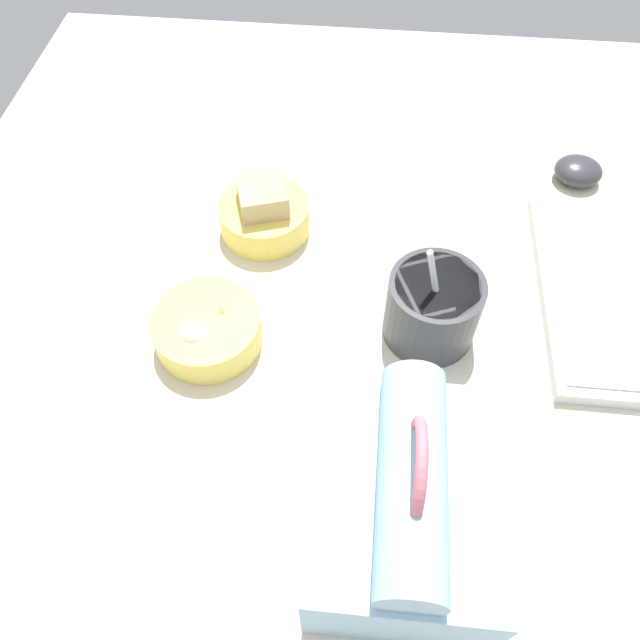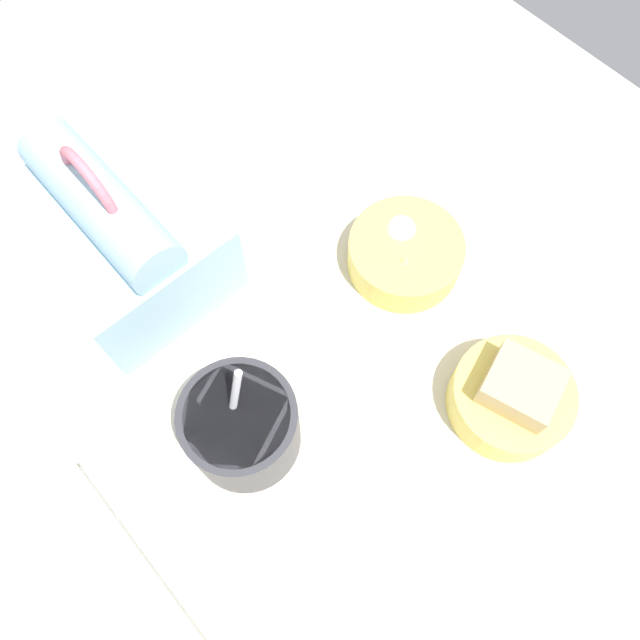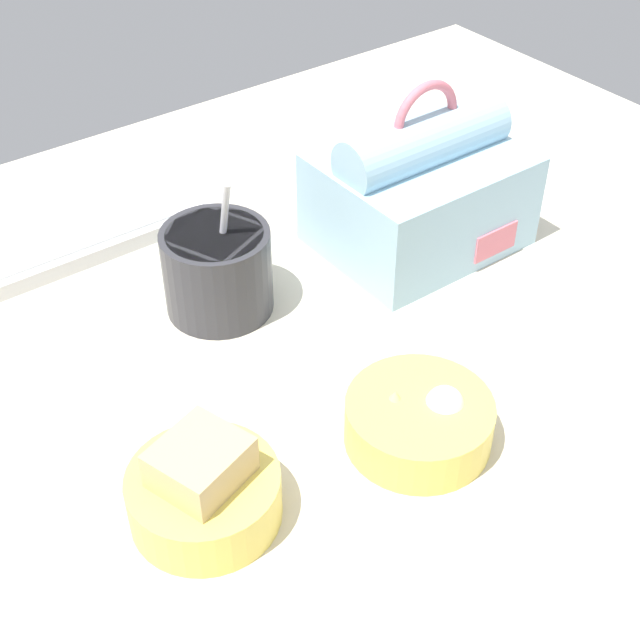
# 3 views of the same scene
# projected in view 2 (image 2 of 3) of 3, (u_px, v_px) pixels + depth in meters

# --- Properties ---
(desk_surface) EXTENTS (1.40, 1.10, 0.02)m
(desk_surface) POSITION_uv_depth(u_px,v_px,m) (326.00, 344.00, 0.69)
(desk_surface) COLOR beige
(desk_surface) RESTS_ON ground
(lunch_bag) EXTENTS (0.21, 0.17, 0.19)m
(lunch_bag) POSITION_uv_depth(u_px,v_px,m) (118.00, 235.00, 0.65)
(lunch_bag) COLOR #9EC6DB
(lunch_bag) RESTS_ON desk_surface
(soup_cup) EXTENTS (0.11, 0.11, 0.15)m
(soup_cup) POSITION_uv_depth(u_px,v_px,m) (242.00, 427.00, 0.59)
(soup_cup) COLOR #333338
(soup_cup) RESTS_ON desk_surface
(bento_bowl_sandwich) EXTENTS (0.12, 0.12, 0.08)m
(bento_bowl_sandwich) POSITION_uv_depth(u_px,v_px,m) (512.00, 396.00, 0.62)
(bento_bowl_sandwich) COLOR #EFD65B
(bento_bowl_sandwich) RESTS_ON desk_surface
(bento_bowl_snacks) EXTENTS (0.13, 0.13, 0.06)m
(bento_bowl_snacks) POSITION_uv_depth(u_px,v_px,m) (405.00, 254.00, 0.69)
(bento_bowl_snacks) COLOR #EFD65B
(bento_bowl_snacks) RESTS_ON desk_surface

